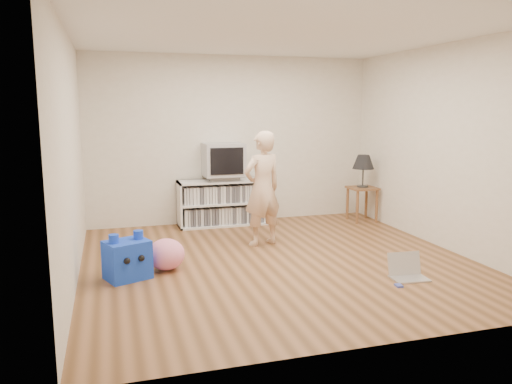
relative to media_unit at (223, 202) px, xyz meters
The scene contains 13 objects.
ground 2.08m from the media_unit, 84.35° to the right, with size 4.50×4.50×0.00m, color brown.
walls 2.26m from the media_unit, 84.35° to the right, with size 4.52×4.52×2.60m.
ceiling 3.04m from the media_unit, 84.35° to the right, with size 4.50×4.50×0.01m, color white.
media_unit is the anchor object (origin of this frame).
dvd_deck 0.39m from the media_unit, 90.00° to the right, with size 0.45×0.35×0.07m, color gray.
crt_tv 0.67m from the media_unit, 90.00° to the right, with size 0.60×0.53×0.50m.
side_table 2.23m from the media_unit, ahead, with size 0.42×0.42×0.55m.
table_lamp 2.30m from the media_unit, ahead, with size 0.34×0.34×0.52m.
person 1.37m from the media_unit, 79.58° to the right, with size 0.55×0.36×1.51m, color beige.
laptop 3.28m from the media_unit, 65.85° to the right, with size 0.40×0.33×0.26m.
playing_cards 3.41m from the media_unit, 71.00° to the right, with size 0.07×0.09×0.02m, color #4452B7.
plush_blue 2.66m from the media_unit, 125.30° to the right, with size 0.53×0.48×0.50m.
plush_pink 2.28m from the media_unit, 119.18° to the right, with size 0.42×0.42×0.35m, color pink.
Camera 1 is at (-1.87, -5.41, 1.80)m, focal length 35.00 mm.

